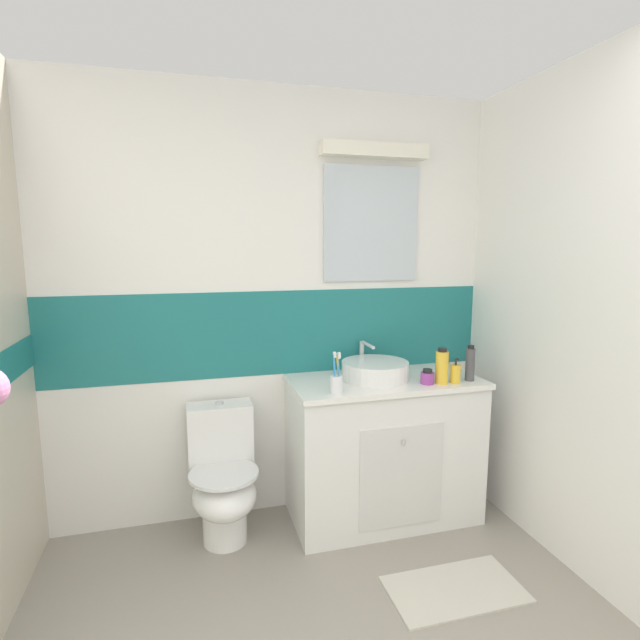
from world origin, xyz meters
name	(u,v)px	position (x,y,z in m)	size (l,w,h in m)	color
wall_back_tiled	(277,305)	(0.01, 2.45, 1.26)	(3.20, 0.20, 2.50)	white
vanity_cabinet	(383,448)	(0.58, 2.14, 0.43)	(1.10, 0.55, 0.85)	white
sink_basin	(375,369)	(0.52, 2.15, 0.91)	(0.39, 0.43, 0.19)	white
toilet	(223,479)	(-0.36, 2.15, 0.35)	(0.37, 0.50, 0.74)	white
toothbrush_cup	(337,382)	(0.23, 1.95, 0.91)	(0.07, 0.07, 0.22)	white
soap_dispenser	(455,374)	(0.93, 1.95, 0.90)	(0.06, 0.06, 0.14)	yellow
hair_gel_jar	(427,377)	(0.77, 1.98, 0.89)	(0.07, 0.07, 0.08)	#993F99
mouthwash_bottle	(442,367)	(0.85, 1.96, 0.95)	(0.07, 0.07, 0.20)	yellow
shampoo_bottle_tall	(470,364)	(1.03, 1.97, 0.95)	(0.05, 0.05, 0.20)	#4C4C51
bath_mat	(455,589)	(0.66, 1.44, 0.01)	(0.63, 0.35, 0.01)	beige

